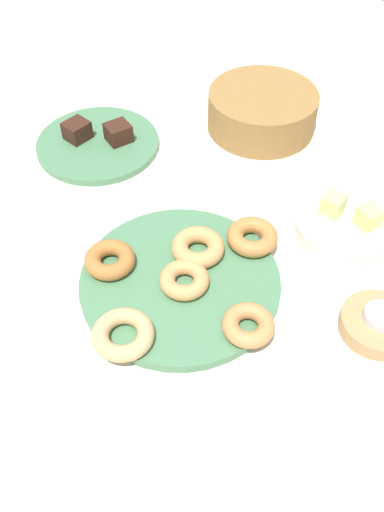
% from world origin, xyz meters
% --- Properties ---
extents(ground_plane, '(2.40, 2.40, 0.00)m').
position_xyz_m(ground_plane, '(0.00, 0.00, 0.00)').
color(ground_plane, beige).
extents(donut_plate, '(0.33, 0.33, 0.02)m').
position_xyz_m(donut_plate, '(0.00, 0.00, 0.01)').
color(donut_plate, '#4C7F56').
rests_on(donut_plate, ground_plane).
extents(donut_0, '(0.08, 0.08, 0.03)m').
position_xyz_m(donut_0, '(0.01, -0.01, 0.03)').
color(donut_0, tan).
rests_on(donut_0, donut_plate).
extents(donut_1, '(0.13, 0.13, 0.03)m').
position_xyz_m(donut_1, '(0.02, -0.14, 0.03)').
color(donut_1, tan).
rests_on(donut_1, donut_plate).
extents(donut_2, '(0.11, 0.11, 0.03)m').
position_xyz_m(donut_2, '(-0.01, 0.06, 0.03)').
color(donut_2, tan).
rests_on(donut_2, donut_plate).
extents(donut_3, '(0.11, 0.11, 0.03)m').
position_xyz_m(donut_3, '(0.15, -0.01, 0.03)').
color(donut_3, '#C6844C').
rests_on(donut_3, donut_plate).
extents(donut_4, '(0.12, 0.12, 0.03)m').
position_xyz_m(donut_4, '(-0.11, -0.05, 0.03)').
color(donut_4, '#AD6B33').
rests_on(donut_4, donut_plate).
extents(donut_5, '(0.11, 0.11, 0.03)m').
position_xyz_m(donut_5, '(0.04, 0.14, 0.03)').
color(donut_5, '#BC7A3D').
rests_on(donut_5, donut_plate).
extents(cake_plate, '(0.26, 0.26, 0.01)m').
position_xyz_m(cake_plate, '(-0.38, 0.17, 0.01)').
color(cake_plate, '#4C7F56').
rests_on(cake_plate, ground_plane).
extents(brownie_near, '(0.05, 0.05, 0.04)m').
position_xyz_m(brownie_near, '(-0.42, 0.15, 0.03)').
color(brownie_near, '#381E14').
rests_on(brownie_near, cake_plate).
extents(brownie_far, '(0.06, 0.06, 0.04)m').
position_xyz_m(brownie_far, '(-0.35, 0.20, 0.03)').
color(brownie_far, '#381E14').
rests_on(brownie_far, cake_plate).
extents(candle_holder, '(0.12, 0.12, 0.03)m').
position_xyz_m(candle_holder, '(0.29, 0.13, 0.01)').
color(candle_holder, tan).
rests_on(candle_holder, ground_plane).
extents(tealight, '(0.05, 0.05, 0.01)m').
position_xyz_m(tealight, '(0.29, 0.13, 0.04)').
color(tealight, silver).
rests_on(tealight, candle_holder).
extents(basket, '(0.32, 0.32, 0.08)m').
position_xyz_m(basket, '(-0.17, 0.45, 0.04)').
color(basket, olive).
rests_on(basket, ground_plane).
extents(fruit_bowl, '(0.18, 0.18, 0.03)m').
position_xyz_m(fruit_bowl, '(0.14, 0.29, 0.02)').
color(fruit_bowl, silver).
rests_on(fruit_bowl, ground_plane).
extents(melon_chunk_left, '(0.04, 0.04, 0.04)m').
position_xyz_m(melon_chunk_left, '(0.11, 0.29, 0.05)').
color(melon_chunk_left, '#DBD67A').
rests_on(melon_chunk_left, fruit_bowl).
extents(melon_chunk_right, '(0.05, 0.05, 0.04)m').
position_xyz_m(melon_chunk_right, '(0.17, 0.30, 0.05)').
color(melon_chunk_right, '#DBD67A').
rests_on(melon_chunk_right, fruit_bowl).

